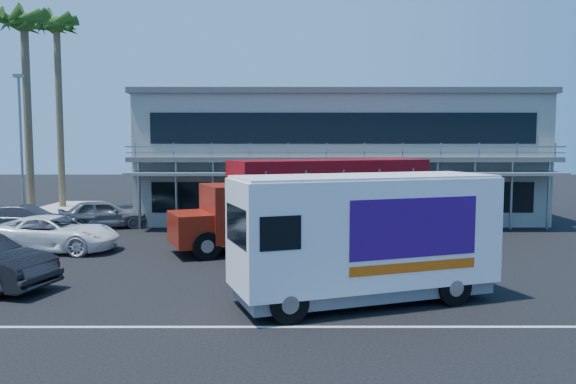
{
  "coord_description": "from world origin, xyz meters",
  "views": [
    {
      "loc": [
        0.1,
        -19.21,
        4.44
      ],
      "look_at": [
        0.13,
        5.2,
        2.3
      ],
      "focal_mm": 35.0,
      "sensor_mm": 36.0,
      "label": 1
    }
  ],
  "objects": [
    {
      "name": "red_truck",
      "position": [
        1.2,
        4.71,
        2.04
      ],
      "size": [
        11.18,
        6.5,
        3.72
      ],
      "rotation": [
        0.0,
        0.0,
        0.39
      ],
      "color": "maroon",
      "rests_on": "ground"
    },
    {
      "name": "parked_car_c",
      "position": [
        -9.5,
        3.54,
        0.73
      ],
      "size": [
        5.47,
        2.87,
        1.47
      ],
      "primitive_type": "imported",
      "rotation": [
        0.0,
        0.0,
        1.49
      ],
      "color": "white",
      "rests_on": "ground"
    },
    {
      "name": "light_pole_far",
      "position": [
        -14.2,
        11.0,
        4.5
      ],
      "size": [
        0.5,
        0.25,
        8.09
      ],
      "color": "gray",
      "rests_on": "ground"
    },
    {
      "name": "white_van",
      "position": [
        2.22,
        -3.84,
        1.89
      ],
      "size": [
        7.69,
        4.73,
        3.55
      ],
      "rotation": [
        0.0,
        0.0,
        0.33
      ],
      "color": "white",
      "rests_on": "ground"
    },
    {
      "name": "parked_car_e",
      "position": [
        -9.5,
        9.75,
        0.76
      ],
      "size": [
        4.81,
        3.36,
        1.52
      ],
      "primitive_type": "imported",
      "rotation": [
        0.0,
        0.0,
        1.96
      ],
      "color": "slate",
      "rests_on": "ground"
    },
    {
      "name": "building",
      "position": [
        3.0,
        14.94,
        3.66
      ],
      "size": [
        22.4,
        12.0,
        7.3
      ],
      "color": "gray",
      "rests_on": "ground"
    },
    {
      "name": "parked_car_d",
      "position": [
        -12.5,
        7.6,
        0.74
      ],
      "size": [
        5.34,
        2.69,
        1.49
      ],
      "primitive_type": "imported",
      "rotation": [
        0.0,
        0.0,
        1.69
      ],
      "color": "#2E333E",
      "rests_on": "ground"
    },
    {
      "name": "palm_e",
      "position": [
        -14.7,
        13.0,
        10.57
      ],
      "size": [
        2.8,
        2.8,
        12.25
      ],
      "color": "brown",
      "rests_on": "ground"
    },
    {
      "name": "ground",
      "position": [
        0.0,
        0.0,
        0.0
      ],
      "size": [
        120.0,
        120.0,
        0.0
      ],
      "primitive_type": "plane",
      "color": "black",
      "rests_on": "ground"
    },
    {
      "name": "palm_f",
      "position": [
        -15.1,
        18.5,
        11.47
      ],
      "size": [
        2.8,
        2.8,
        13.25
      ],
      "color": "brown",
      "rests_on": "ground"
    }
  ]
}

